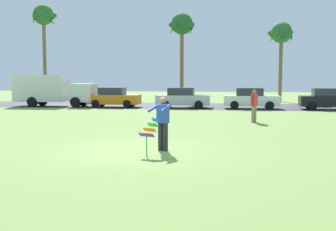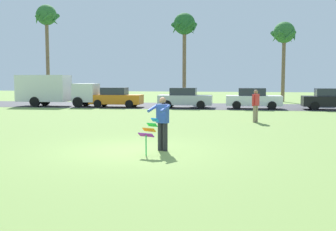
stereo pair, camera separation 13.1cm
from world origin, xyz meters
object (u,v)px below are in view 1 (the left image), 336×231
kite_held (150,131)px  person_walker_near (254,105)px  parked_car_white (251,99)px  palm_tree_right_near (182,28)px  parked_car_silver (183,98)px  parked_truck_white_box (51,90)px  palm_tree_centre_far (281,36)px  parked_car_orange (114,98)px  parked_car_black (328,99)px  palm_tree_left_near (44,20)px  person_kite_flyer (163,121)px

kite_held → person_walker_near: person_walker_near is taller
parked_car_white → palm_tree_right_near: size_ratio=0.49×
parked_car_silver → parked_car_white: same height
palm_tree_right_near → parked_truck_white_box: bearing=-141.6°
parked_truck_white_box → palm_tree_centre_far: (19.69, 10.45, 5.17)m
kite_held → parked_car_white: bearing=79.3°
parked_car_orange → person_walker_near: (10.76, -9.91, 0.16)m
kite_held → parked_car_black: bearing=64.7°
parked_car_silver → palm_tree_left_near: 19.28m
parked_car_black → person_kite_flyer: bearing=-115.6°
parked_car_white → palm_tree_centre_far: palm_tree_centre_far is taller
parked_car_white → parked_car_orange: bearing=180.0°
kite_held → parked_truck_white_box: bearing=122.4°
parked_truck_white_box → palm_tree_right_near: bearing=38.4°
person_kite_flyer → kite_held: size_ratio=1.56×
kite_held → parked_truck_white_box: 23.66m
parked_car_black → palm_tree_centre_far: 12.20m
parked_truck_white_box → parked_car_silver: (11.12, -0.00, -0.64)m
parked_car_white → palm_tree_centre_far: bearing=72.7°
person_kite_flyer → parked_car_orange: 20.58m
parked_truck_white_box → person_walker_near: parked_truck_white_box is taller
parked_truck_white_box → parked_car_white: parked_truck_white_box is taller
kite_held → parked_car_black: size_ratio=0.26×
person_kite_flyer → parked_truck_white_box: parked_truck_white_box is taller
parked_truck_white_box → parked_car_silver: bearing=-0.0°
kite_held → parked_car_white: 20.32m
parked_car_silver → parked_truck_white_box: bearing=180.0°
kite_held → parked_car_orange: (-7.21, 19.97, 0.04)m
palm_tree_right_near → parked_car_orange: bearing=-119.9°
parked_truck_white_box → palm_tree_right_near: palm_tree_right_near is taller
kite_held → parked_car_orange: parked_car_orange is taller
parked_truck_white_box → palm_tree_centre_far: size_ratio=0.85×
palm_tree_left_near → person_walker_near: palm_tree_left_near is taller
palm_tree_centre_far → person_walker_near: 21.41m
palm_tree_right_near → palm_tree_centre_far: palm_tree_right_near is taller
parked_car_white → parked_car_black: 5.68m
person_kite_flyer → palm_tree_centre_far: size_ratio=0.22×
palm_tree_left_near → kite_held: bearing=-58.7°
parked_car_orange → parked_car_black: 16.66m
person_kite_flyer → palm_tree_left_near: 33.38m
parked_truck_white_box → palm_tree_centre_far: palm_tree_centre_far is taller
person_kite_flyer → parked_truck_white_box: bearing=124.0°
parked_truck_white_box → palm_tree_centre_far: bearing=28.0°
palm_tree_right_near → person_walker_near: (6.20, -17.83, -6.32)m
parked_car_silver → palm_tree_centre_far: 14.71m
parked_car_orange → person_walker_near: 14.63m
person_walker_near → parked_car_orange: bearing=137.4°
parked_car_white → parked_car_black: (5.68, 0.00, 0.00)m
parked_car_orange → parked_car_silver: 5.66m
parked_truck_white_box → parked_car_black: bearing=-0.0°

